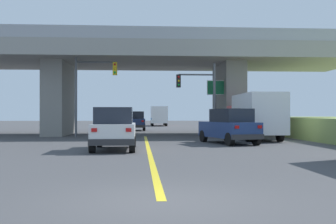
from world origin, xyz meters
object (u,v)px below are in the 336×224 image
at_px(suv_lead, 114,129).
at_px(box_truck, 255,116).
at_px(highway_sign, 216,94).
at_px(traffic_signal_farside, 89,84).
at_px(traffic_signal_nearside, 202,91).
at_px(suv_crossing, 229,126).
at_px(sedan_oncoming, 136,121).
at_px(semi_truck_distant, 159,116).

distance_m(suv_lead, box_truck, 11.85).
bearing_deg(highway_sign, box_truck, -72.14).
bearing_deg(traffic_signal_farside, box_truck, -17.14).
height_order(traffic_signal_nearside, highway_sign, traffic_signal_nearside).
height_order(suv_lead, traffic_signal_farside, traffic_signal_farside).
distance_m(box_truck, traffic_signal_farside, 12.29).
height_order(suv_crossing, traffic_signal_nearside, traffic_signal_nearside).
bearing_deg(suv_crossing, sedan_oncoming, 90.38).
distance_m(sedan_oncoming, semi_truck_distant, 18.55).
xyz_separation_m(sedan_oncoming, highway_sign, (6.51, -11.46, 2.31)).
bearing_deg(semi_truck_distant, traffic_signal_farside, -101.86).
bearing_deg(suv_crossing, suv_lead, -163.64).
relative_size(suv_crossing, box_truck, 0.66).
distance_m(suv_crossing, traffic_signal_farside, 11.95).
bearing_deg(suv_lead, sedan_oncoming, 88.21).
height_order(suv_crossing, sedan_oncoming, same).
xyz_separation_m(traffic_signal_nearside, traffic_signal_farside, (-8.34, 0.44, 0.53)).
distance_m(suv_crossing, highway_sign, 9.47).
height_order(traffic_signal_farside, highway_sign, traffic_signal_farside).
bearing_deg(semi_truck_distant, traffic_signal_nearside, -86.89).
bearing_deg(suv_lead, suv_crossing, 31.27).
relative_size(traffic_signal_farside, semi_truck_distant, 0.86).
distance_m(suv_lead, traffic_signal_farside, 11.91).
height_order(sedan_oncoming, traffic_signal_farside, traffic_signal_farside).
relative_size(box_truck, traffic_signal_farside, 1.22).
bearing_deg(suv_lead, semi_truck_distant, 84.56).
height_order(box_truck, traffic_signal_farside, traffic_signal_farside).
bearing_deg(suv_crossing, highway_sign, 69.61).
distance_m(suv_lead, sedan_oncoming, 24.50).
bearing_deg(suv_crossing, box_truck, 40.94).
relative_size(suv_lead, box_truck, 0.59).
bearing_deg(traffic_signal_farside, suv_crossing, -39.55).
bearing_deg(traffic_signal_nearside, box_truck, -44.37).
bearing_deg(highway_sign, traffic_signal_nearside, -123.66).
height_order(suv_lead, suv_crossing, same).
height_order(box_truck, sedan_oncoming, box_truck).
height_order(traffic_signal_nearside, traffic_signal_farside, traffic_signal_farside).
xyz_separation_m(suv_lead, box_truck, (8.99, 7.71, 0.60)).
distance_m(suv_lead, highway_sign, 15.10).
bearing_deg(suv_crossing, semi_truck_distant, 78.52).
distance_m(suv_crossing, box_truck, 4.66).
height_order(suv_crossing, traffic_signal_farside, traffic_signal_farside).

